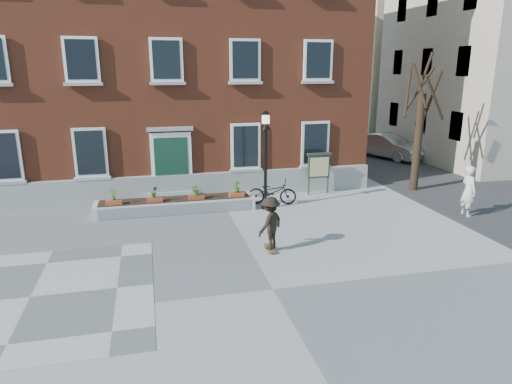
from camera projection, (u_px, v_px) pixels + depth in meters
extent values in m
plane|color=gray|center=(273.00, 289.00, 11.75)|extent=(100.00, 100.00, 0.00)
cube|color=#555558|center=(30.00, 297.00, 11.35)|extent=(6.00, 6.00, 0.01)
imported|color=black|center=(272.00, 192.00, 18.90)|extent=(2.12, 1.25, 1.05)
imported|color=#B7B9BC|center=(388.00, 146.00, 28.38)|extent=(3.29, 4.82, 1.50)
imported|color=silver|center=(468.00, 191.00, 17.33)|extent=(0.48, 0.72, 1.95)
cube|color=brown|center=(161.00, 57.00, 22.84)|extent=(18.00, 10.00, 12.00)
cube|color=gray|center=(173.00, 187.00, 19.48)|extent=(18.00, 0.24, 1.10)
cube|color=#A3A29E|center=(174.00, 198.00, 19.48)|extent=(2.60, 0.80, 0.20)
cube|color=#9D9D98|center=(173.00, 193.00, 19.57)|extent=(2.20, 0.50, 0.20)
cube|color=white|center=(172.00, 162.00, 19.23)|extent=(1.70, 0.12, 2.50)
cube|color=#133424|center=(172.00, 165.00, 19.21)|extent=(1.40, 0.06, 2.30)
cube|color=gray|center=(170.00, 129.00, 18.82)|extent=(1.90, 0.25, 0.15)
cube|color=white|center=(3.00, 156.00, 17.64)|extent=(1.30, 0.10, 2.00)
cube|color=black|center=(3.00, 156.00, 17.59)|extent=(1.08, 0.04, 1.78)
cube|color=#959591|center=(7.00, 183.00, 17.86)|extent=(1.44, 0.20, 0.12)
cube|color=silver|center=(90.00, 153.00, 18.35)|extent=(1.30, 0.10, 2.00)
cube|color=black|center=(90.00, 153.00, 18.30)|extent=(1.08, 0.04, 1.78)
cube|color=#A7A7A2|center=(93.00, 178.00, 18.58)|extent=(1.44, 0.20, 0.12)
cube|color=white|center=(81.00, 60.00, 17.39)|extent=(1.30, 0.10, 1.70)
cube|color=black|center=(81.00, 60.00, 17.35)|extent=(1.08, 0.04, 1.48)
cube|color=#9D9D98|center=(83.00, 84.00, 17.58)|extent=(1.44, 0.20, 0.12)
cube|color=white|center=(166.00, 60.00, 18.11)|extent=(1.30, 0.10, 1.70)
cube|color=black|center=(166.00, 60.00, 18.06)|extent=(1.08, 0.04, 1.48)
cube|color=#959591|center=(168.00, 83.00, 18.29)|extent=(1.44, 0.20, 0.12)
cube|color=white|center=(246.00, 146.00, 19.78)|extent=(1.30, 0.10, 2.00)
cube|color=black|center=(246.00, 146.00, 19.73)|extent=(1.08, 0.04, 1.78)
cube|color=#9A9A95|center=(246.00, 170.00, 20.00)|extent=(1.44, 0.20, 0.12)
cube|color=silver|center=(245.00, 60.00, 18.82)|extent=(1.30, 0.10, 1.70)
cube|color=black|center=(245.00, 60.00, 18.77)|extent=(1.08, 0.04, 1.48)
cube|color=#A8A8A3|center=(246.00, 83.00, 19.01)|extent=(1.44, 0.20, 0.12)
cube|color=silver|center=(315.00, 144.00, 20.49)|extent=(1.30, 0.10, 2.00)
cube|color=black|center=(315.00, 144.00, 20.44)|extent=(1.08, 0.04, 1.78)
cube|color=#ABABA6|center=(315.00, 167.00, 20.72)|extent=(1.44, 0.20, 0.12)
cube|color=white|center=(318.00, 60.00, 19.53)|extent=(1.30, 0.10, 1.70)
cube|color=black|center=(318.00, 60.00, 19.49)|extent=(1.08, 0.04, 1.48)
cube|color=#9B9B96|center=(318.00, 82.00, 19.72)|extent=(1.44, 0.20, 0.12)
cube|color=silver|center=(176.00, 205.00, 17.99)|extent=(6.20, 1.10, 0.50)
cube|color=#B2B2B2|center=(177.00, 210.00, 17.46)|extent=(5.80, 0.02, 0.40)
cube|color=black|center=(175.00, 199.00, 17.92)|extent=(5.80, 0.90, 0.06)
cube|color=brown|center=(114.00, 203.00, 17.15)|extent=(0.60, 0.25, 0.20)
imported|color=#346D20|center=(113.00, 194.00, 17.06)|extent=(0.24, 0.24, 0.45)
cube|color=#973B21|center=(155.00, 200.00, 17.48)|extent=(0.60, 0.25, 0.20)
imported|color=#30621D|center=(154.00, 192.00, 17.40)|extent=(0.25, 0.25, 0.45)
cube|color=brown|center=(196.00, 197.00, 17.84)|extent=(0.60, 0.25, 0.20)
imported|color=#2D601C|center=(196.00, 189.00, 17.75)|extent=(0.40, 0.40, 0.45)
cube|color=#9A4421|center=(237.00, 195.00, 18.20)|extent=(0.60, 0.25, 0.20)
imported|color=#2E601C|center=(236.00, 187.00, 18.11)|extent=(0.25, 0.25, 0.45)
cylinder|color=#312215|center=(418.00, 143.00, 20.67)|extent=(0.36, 0.36, 4.40)
cylinder|color=black|center=(432.00, 96.00, 20.23)|extent=(0.12, 1.12, 2.23)
cylinder|color=#312016|center=(419.00, 89.00, 20.58)|extent=(1.18, 0.49, 1.97)
cylinder|color=black|center=(408.00, 90.00, 20.27)|extent=(0.88, 1.14, 2.35)
cylinder|color=black|center=(420.00, 86.00, 19.73)|extent=(0.60, 0.77, 1.90)
cylinder|color=black|center=(435.00, 98.00, 19.59)|extent=(1.39, 0.55, 1.95)
cylinder|color=black|center=(426.00, 71.00, 19.99)|extent=(0.43, 0.48, 1.58)
cube|color=#343437|center=(372.00, 150.00, 31.30)|extent=(8.00, 36.00, 0.01)
cube|color=#C0B09A|center=(504.00, 41.00, 27.03)|extent=(10.00, 11.00, 14.00)
cube|color=beige|center=(397.00, 55.00, 38.42)|extent=(10.00, 11.00, 13.00)
cube|color=black|center=(457.00, 126.00, 24.12)|extent=(0.08, 1.00, 1.50)
cube|color=black|center=(422.00, 119.00, 27.12)|extent=(0.08, 1.00, 1.50)
cube|color=black|center=(394.00, 114.00, 30.12)|extent=(0.08, 1.00, 1.50)
cube|color=black|center=(464.00, 61.00, 23.24)|extent=(0.08, 1.00, 1.50)
cube|color=black|center=(427.00, 62.00, 26.24)|extent=(0.08, 1.00, 1.50)
cube|color=black|center=(398.00, 62.00, 29.24)|extent=(0.08, 1.00, 1.50)
cube|color=black|center=(433.00, 2.00, 25.39)|extent=(0.08, 1.00, 1.50)
cube|color=black|center=(403.00, 9.00, 28.39)|extent=(0.08, 1.00, 1.50)
cylinder|color=black|center=(265.00, 206.00, 18.41)|extent=(0.32, 0.32, 0.20)
cylinder|color=black|center=(265.00, 170.00, 18.01)|extent=(0.12, 0.12, 3.20)
cone|color=black|center=(266.00, 126.00, 17.54)|extent=(0.40, 0.40, 0.30)
cube|color=beige|center=(266.00, 119.00, 17.47)|extent=(0.24, 0.24, 0.34)
cone|color=black|center=(266.00, 112.00, 17.41)|extent=(0.40, 0.40, 0.16)
cylinder|color=#1B3723|center=(309.00, 175.00, 20.21)|extent=(0.08, 0.08, 1.80)
cylinder|color=#1A3425|center=(328.00, 174.00, 20.41)|extent=(0.08, 0.08, 1.80)
cube|color=#1B3626|center=(319.00, 167.00, 20.22)|extent=(1.00, 0.10, 1.00)
cube|color=beige|center=(319.00, 167.00, 20.16)|extent=(0.85, 0.02, 0.85)
cube|color=#34302D|center=(319.00, 154.00, 20.06)|extent=(1.10, 0.16, 0.10)
cube|color=brown|center=(270.00, 248.00, 14.24)|extent=(0.22, 0.78, 0.03)
cylinder|color=black|center=(270.00, 253.00, 13.97)|extent=(0.03, 0.05, 0.05)
cylinder|color=black|center=(275.00, 253.00, 14.01)|extent=(0.03, 0.05, 0.05)
cylinder|color=black|center=(265.00, 246.00, 14.49)|extent=(0.03, 0.05, 0.05)
cylinder|color=black|center=(270.00, 246.00, 14.53)|extent=(0.03, 0.05, 0.05)
imported|color=black|center=(270.00, 223.00, 14.02)|extent=(1.21, 1.16, 1.65)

